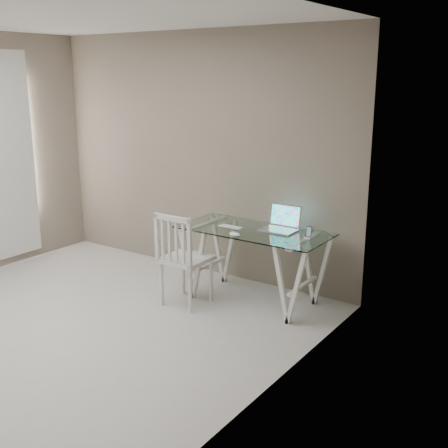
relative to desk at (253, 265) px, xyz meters
name	(u,v)px	position (x,y,z in m)	size (l,w,h in m)	color
room	(24,140)	(-1.11, -1.74, 1.33)	(4.50, 4.52, 2.71)	#B3B1AC
desk	(253,265)	(0.00, 0.00, 0.00)	(1.50, 0.70, 0.75)	silver
chair	(181,255)	(-0.52, -0.50, 0.14)	(0.44, 0.44, 0.95)	silver
laptop	(281,224)	(0.22, 0.16, 0.42)	(0.34, 0.28, 0.24)	silver
keyboard	(230,227)	(-0.25, -0.05, 0.37)	(0.26, 0.11, 0.01)	silver
mouse	(235,234)	(-0.03, -0.29, 0.38)	(0.12, 0.07, 0.04)	white
phone_dock	(309,235)	(0.57, 0.04, 0.39)	(0.06, 0.06, 0.11)	white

